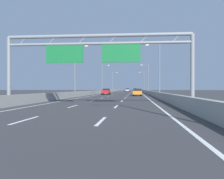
# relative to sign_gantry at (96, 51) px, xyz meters

# --- Properties ---
(ground_plane) EXTENTS (260.00, 260.00, 0.00)m
(ground_plane) POSITION_rel_sign_gantry_xyz_m (0.10, 76.88, -4.83)
(ground_plane) COLOR #38383A
(lane_dash_left_1) EXTENTS (0.16, 3.00, 0.01)m
(lane_dash_left_1) POSITION_rel_sign_gantry_xyz_m (-1.70, -10.62, -4.83)
(lane_dash_left_1) COLOR white
(lane_dash_left_1) RESTS_ON ground_plane
(lane_dash_left_2) EXTENTS (0.16, 3.00, 0.01)m
(lane_dash_left_2) POSITION_rel_sign_gantry_xyz_m (-1.70, -1.62, -4.83)
(lane_dash_left_2) COLOR white
(lane_dash_left_2) RESTS_ON ground_plane
(lane_dash_left_3) EXTENTS (0.16, 3.00, 0.01)m
(lane_dash_left_3) POSITION_rel_sign_gantry_xyz_m (-1.70, 7.38, -4.83)
(lane_dash_left_3) COLOR white
(lane_dash_left_3) RESTS_ON ground_plane
(lane_dash_left_4) EXTENTS (0.16, 3.00, 0.01)m
(lane_dash_left_4) POSITION_rel_sign_gantry_xyz_m (-1.70, 16.38, -4.83)
(lane_dash_left_4) COLOR white
(lane_dash_left_4) RESTS_ON ground_plane
(lane_dash_left_5) EXTENTS (0.16, 3.00, 0.01)m
(lane_dash_left_5) POSITION_rel_sign_gantry_xyz_m (-1.70, 25.38, -4.83)
(lane_dash_left_5) COLOR white
(lane_dash_left_5) RESTS_ON ground_plane
(lane_dash_left_6) EXTENTS (0.16, 3.00, 0.01)m
(lane_dash_left_6) POSITION_rel_sign_gantry_xyz_m (-1.70, 34.38, -4.83)
(lane_dash_left_6) COLOR white
(lane_dash_left_6) RESTS_ON ground_plane
(lane_dash_left_7) EXTENTS (0.16, 3.00, 0.01)m
(lane_dash_left_7) POSITION_rel_sign_gantry_xyz_m (-1.70, 43.38, -4.83)
(lane_dash_left_7) COLOR white
(lane_dash_left_7) RESTS_ON ground_plane
(lane_dash_left_8) EXTENTS (0.16, 3.00, 0.01)m
(lane_dash_left_8) POSITION_rel_sign_gantry_xyz_m (-1.70, 52.38, -4.83)
(lane_dash_left_8) COLOR white
(lane_dash_left_8) RESTS_ON ground_plane
(lane_dash_left_9) EXTENTS (0.16, 3.00, 0.01)m
(lane_dash_left_9) POSITION_rel_sign_gantry_xyz_m (-1.70, 61.38, -4.83)
(lane_dash_left_9) COLOR white
(lane_dash_left_9) RESTS_ON ground_plane
(lane_dash_left_10) EXTENTS (0.16, 3.00, 0.01)m
(lane_dash_left_10) POSITION_rel_sign_gantry_xyz_m (-1.70, 70.38, -4.83)
(lane_dash_left_10) COLOR white
(lane_dash_left_10) RESTS_ON ground_plane
(lane_dash_left_11) EXTENTS (0.16, 3.00, 0.01)m
(lane_dash_left_11) POSITION_rel_sign_gantry_xyz_m (-1.70, 79.38, -4.83)
(lane_dash_left_11) COLOR white
(lane_dash_left_11) RESTS_ON ground_plane
(lane_dash_left_12) EXTENTS (0.16, 3.00, 0.01)m
(lane_dash_left_12) POSITION_rel_sign_gantry_xyz_m (-1.70, 88.38, -4.83)
(lane_dash_left_12) COLOR white
(lane_dash_left_12) RESTS_ON ground_plane
(lane_dash_left_13) EXTENTS (0.16, 3.00, 0.01)m
(lane_dash_left_13) POSITION_rel_sign_gantry_xyz_m (-1.70, 97.38, -4.83)
(lane_dash_left_13) COLOR white
(lane_dash_left_13) RESTS_ON ground_plane
(lane_dash_left_14) EXTENTS (0.16, 3.00, 0.01)m
(lane_dash_left_14) POSITION_rel_sign_gantry_xyz_m (-1.70, 106.38, -4.83)
(lane_dash_left_14) COLOR white
(lane_dash_left_14) RESTS_ON ground_plane
(lane_dash_left_15) EXTENTS (0.16, 3.00, 0.01)m
(lane_dash_left_15) POSITION_rel_sign_gantry_xyz_m (-1.70, 115.38, -4.83)
(lane_dash_left_15) COLOR white
(lane_dash_left_15) RESTS_ON ground_plane
(lane_dash_left_16) EXTENTS (0.16, 3.00, 0.01)m
(lane_dash_left_16) POSITION_rel_sign_gantry_xyz_m (-1.70, 124.38, -4.83)
(lane_dash_left_16) COLOR white
(lane_dash_left_16) RESTS_ON ground_plane
(lane_dash_left_17) EXTENTS (0.16, 3.00, 0.01)m
(lane_dash_left_17) POSITION_rel_sign_gantry_xyz_m (-1.70, 133.38, -4.83)
(lane_dash_left_17) COLOR white
(lane_dash_left_17) RESTS_ON ground_plane
(lane_dash_right_1) EXTENTS (0.16, 3.00, 0.01)m
(lane_dash_right_1) POSITION_rel_sign_gantry_xyz_m (1.90, -10.62, -4.83)
(lane_dash_right_1) COLOR white
(lane_dash_right_1) RESTS_ON ground_plane
(lane_dash_right_2) EXTENTS (0.16, 3.00, 0.01)m
(lane_dash_right_2) POSITION_rel_sign_gantry_xyz_m (1.90, -1.62, -4.83)
(lane_dash_right_2) COLOR white
(lane_dash_right_2) RESTS_ON ground_plane
(lane_dash_right_3) EXTENTS (0.16, 3.00, 0.01)m
(lane_dash_right_3) POSITION_rel_sign_gantry_xyz_m (1.90, 7.38, -4.83)
(lane_dash_right_3) COLOR white
(lane_dash_right_3) RESTS_ON ground_plane
(lane_dash_right_4) EXTENTS (0.16, 3.00, 0.01)m
(lane_dash_right_4) POSITION_rel_sign_gantry_xyz_m (1.90, 16.38, -4.83)
(lane_dash_right_4) COLOR white
(lane_dash_right_4) RESTS_ON ground_plane
(lane_dash_right_5) EXTENTS (0.16, 3.00, 0.01)m
(lane_dash_right_5) POSITION_rel_sign_gantry_xyz_m (1.90, 25.38, -4.83)
(lane_dash_right_5) COLOR white
(lane_dash_right_5) RESTS_ON ground_plane
(lane_dash_right_6) EXTENTS (0.16, 3.00, 0.01)m
(lane_dash_right_6) POSITION_rel_sign_gantry_xyz_m (1.90, 34.38, -4.83)
(lane_dash_right_6) COLOR white
(lane_dash_right_6) RESTS_ON ground_plane
(lane_dash_right_7) EXTENTS (0.16, 3.00, 0.01)m
(lane_dash_right_7) POSITION_rel_sign_gantry_xyz_m (1.90, 43.38, -4.83)
(lane_dash_right_7) COLOR white
(lane_dash_right_7) RESTS_ON ground_plane
(lane_dash_right_8) EXTENTS (0.16, 3.00, 0.01)m
(lane_dash_right_8) POSITION_rel_sign_gantry_xyz_m (1.90, 52.38, -4.83)
(lane_dash_right_8) COLOR white
(lane_dash_right_8) RESTS_ON ground_plane
(lane_dash_right_9) EXTENTS (0.16, 3.00, 0.01)m
(lane_dash_right_9) POSITION_rel_sign_gantry_xyz_m (1.90, 61.38, -4.83)
(lane_dash_right_9) COLOR white
(lane_dash_right_9) RESTS_ON ground_plane
(lane_dash_right_10) EXTENTS (0.16, 3.00, 0.01)m
(lane_dash_right_10) POSITION_rel_sign_gantry_xyz_m (1.90, 70.38, -4.83)
(lane_dash_right_10) COLOR white
(lane_dash_right_10) RESTS_ON ground_plane
(lane_dash_right_11) EXTENTS (0.16, 3.00, 0.01)m
(lane_dash_right_11) POSITION_rel_sign_gantry_xyz_m (1.90, 79.38, -4.83)
(lane_dash_right_11) COLOR white
(lane_dash_right_11) RESTS_ON ground_plane
(lane_dash_right_12) EXTENTS (0.16, 3.00, 0.01)m
(lane_dash_right_12) POSITION_rel_sign_gantry_xyz_m (1.90, 88.38, -4.83)
(lane_dash_right_12) COLOR white
(lane_dash_right_12) RESTS_ON ground_plane
(lane_dash_right_13) EXTENTS (0.16, 3.00, 0.01)m
(lane_dash_right_13) POSITION_rel_sign_gantry_xyz_m (1.90, 97.38, -4.83)
(lane_dash_right_13) COLOR white
(lane_dash_right_13) RESTS_ON ground_plane
(lane_dash_right_14) EXTENTS (0.16, 3.00, 0.01)m
(lane_dash_right_14) POSITION_rel_sign_gantry_xyz_m (1.90, 106.38, -4.83)
(lane_dash_right_14) COLOR white
(lane_dash_right_14) RESTS_ON ground_plane
(lane_dash_right_15) EXTENTS (0.16, 3.00, 0.01)m
(lane_dash_right_15) POSITION_rel_sign_gantry_xyz_m (1.90, 115.38, -4.83)
(lane_dash_right_15) COLOR white
(lane_dash_right_15) RESTS_ON ground_plane
(lane_dash_right_16) EXTENTS (0.16, 3.00, 0.01)m
(lane_dash_right_16) POSITION_rel_sign_gantry_xyz_m (1.90, 124.38, -4.83)
(lane_dash_right_16) COLOR white
(lane_dash_right_16) RESTS_ON ground_plane
(lane_dash_right_17) EXTENTS (0.16, 3.00, 0.01)m
(lane_dash_right_17) POSITION_rel_sign_gantry_xyz_m (1.90, 133.38, -4.83)
(lane_dash_right_17) COLOR white
(lane_dash_right_17) RESTS_ON ground_plane
(edge_line_left) EXTENTS (0.16, 176.00, 0.01)m
(edge_line_left) POSITION_rel_sign_gantry_xyz_m (-5.15, 64.88, -4.83)
(edge_line_left) COLOR white
(edge_line_left) RESTS_ON ground_plane
(edge_line_right) EXTENTS (0.16, 176.00, 0.01)m
(edge_line_right) POSITION_rel_sign_gantry_xyz_m (5.35, 64.88, -4.83)
(edge_line_right) COLOR white
(edge_line_right) RESTS_ON ground_plane
(barrier_left) EXTENTS (0.45, 220.00, 0.95)m
(barrier_left) POSITION_rel_sign_gantry_xyz_m (-6.80, 86.88, -4.36)
(barrier_left) COLOR #9E9E99
(barrier_left) RESTS_ON ground_plane
(barrier_right) EXTENTS (0.45, 220.00, 0.95)m
(barrier_right) POSITION_rel_sign_gantry_xyz_m (7.00, 86.88, -4.36)
(barrier_right) COLOR #9E9E99
(barrier_right) RESTS_ON ground_plane
(sign_gantry) EXTENTS (16.90, 0.36, 6.36)m
(sign_gantry) POSITION_rel_sign_gantry_xyz_m (0.00, 0.00, 0.00)
(sign_gantry) COLOR gray
(sign_gantry) RESTS_ON ground_plane
(streetlamp_left_mid) EXTENTS (2.58, 0.28, 9.50)m
(streetlamp_left_mid) POSITION_rel_sign_gantry_xyz_m (-7.37, 22.77, 0.56)
(streetlamp_left_mid) COLOR slate
(streetlamp_left_mid) RESTS_ON ground_plane
(streetlamp_right_mid) EXTENTS (2.58, 0.28, 9.50)m
(streetlamp_right_mid) POSITION_rel_sign_gantry_xyz_m (7.57, 22.77, 0.56)
(streetlamp_right_mid) COLOR slate
(streetlamp_right_mid) RESTS_ON ground_plane
(streetlamp_left_far) EXTENTS (2.58, 0.28, 9.50)m
(streetlamp_left_far) POSITION_rel_sign_gantry_xyz_m (-7.37, 60.57, 0.56)
(streetlamp_left_far) COLOR slate
(streetlamp_left_far) RESTS_ON ground_plane
(streetlamp_right_far) EXTENTS (2.58, 0.28, 9.50)m
(streetlamp_right_far) POSITION_rel_sign_gantry_xyz_m (7.57, 60.57, 0.56)
(streetlamp_right_far) COLOR slate
(streetlamp_right_far) RESTS_ON ground_plane
(streetlamp_left_distant) EXTENTS (2.58, 0.28, 9.50)m
(streetlamp_left_distant) POSITION_rel_sign_gantry_xyz_m (-7.37, 98.36, 0.56)
(streetlamp_left_distant) COLOR slate
(streetlamp_left_distant) RESTS_ON ground_plane
(streetlamp_right_distant) EXTENTS (2.58, 0.28, 9.50)m
(streetlamp_right_distant) POSITION_rel_sign_gantry_xyz_m (7.57, 98.36, 0.56)
(streetlamp_right_distant) COLOR slate
(streetlamp_right_distant) RESTS_ON ground_plane
(red_car) EXTENTS (1.75, 4.22, 1.45)m
(red_car) POSITION_rel_sign_gantry_xyz_m (-3.55, 37.38, -4.08)
(red_car) COLOR red
(red_car) RESTS_ON ground_plane
(silver_car) EXTENTS (1.74, 4.30, 1.52)m
(silver_car) POSITION_rel_sign_gantry_xyz_m (-0.02, 91.59, -4.06)
(silver_car) COLOR #A8ADB2
(silver_car) RESTS_ON ground_plane
(black_car) EXTENTS (1.89, 4.54, 1.54)m
(black_car) POSITION_rel_sign_gantry_xyz_m (3.54, 104.71, -4.06)
(black_car) COLOR black
(black_car) RESTS_ON ground_plane
(orange_car) EXTENTS (1.76, 4.48, 1.44)m
(orange_car) POSITION_rel_sign_gantry_xyz_m (3.89, 28.28, -4.09)
(orange_car) COLOR orange
(orange_car) RESTS_ON ground_plane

